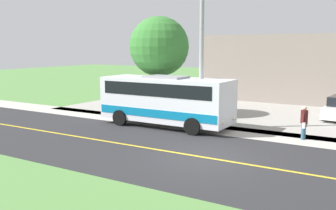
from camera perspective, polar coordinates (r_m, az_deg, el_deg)
name	(u,v)px	position (r m, az deg, el deg)	size (l,w,h in m)	color
ground_plane	(205,158)	(15.77, 5.54, -7.79)	(120.00, 120.00, 0.00)	#548442
road_surface	(205,158)	(15.77, 5.54, -7.78)	(8.00, 100.00, 0.01)	#28282B
sidewalk	(249,133)	(20.44, 11.88, -4.11)	(2.40, 100.00, 0.01)	#B2ADA3
parking_lot_surface	(332,117)	(26.67, 23.17, -1.65)	(14.00, 36.00, 0.01)	#9E9991
road_centre_line	(205,157)	(15.77, 5.54, -7.76)	(0.16, 100.00, 0.00)	gold
shuttle_bus_front	(166,99)	(21.52, -0.29, 0.95)	(2.71, 7.62, 2.85)	white
pedestrian_with_bags	(304,121)	(19.69, 19.57, -2.32)	(0.72, 0.34, 1.64)	#335972
street_light_pole	(201,39)	(20.70, 4.89, 9.72)	(1.97, 0.24, 8.87)	#9E9EA3
tree_curbside	(159,47)	(24.96, -1.33, 8.66)	(3.85, 3.85, 6.40)	brown
commercial_building	(331,67)	(35.47, 23.02, 5.17)	(10.00, 19.53, 5.43)	gray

